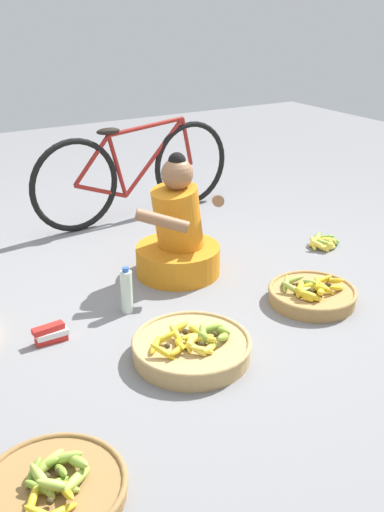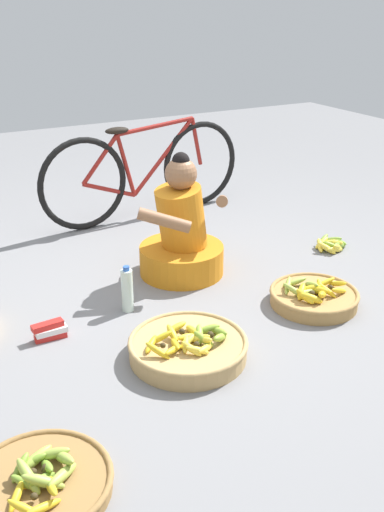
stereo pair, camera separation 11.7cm
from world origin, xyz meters
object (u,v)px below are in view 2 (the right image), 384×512
Objects in this scene: vendor_woman_front at (182,237)px; bicycle_leaning at (145,172)px; loose_bananas_front_right at (330,244)px; packet_carton_stack at (50,331)px; banana_basket_front_center at (39,483)px; water_bottle at (127,290)px; banana_basket_back_right at (314,296)px; banana_basket_back_left at (188,347)px.

vendor_woman_front is 1.09m from bicycle_leaning.
packet_carton_stack reaches higher than loose_bananas_front_right.
water_bottle is (0.78, 1.06, 0.08)m from banana_basket_front_center.
loose_bananas_front_right is at bearing 5.17° from water_bottle.
banana_basket_front_center is at bearing -159.96° from banana_basket_back_right.
loose_bananas_front_right is at bearing -55.09° from bicycle_leaning.
bicycle_leaning reaches higher than water_bottle.
banana_basket_back_right is 0.87× the size of banana_basket_back_left.
packet_carton_stack is at bearing 138.09° from banana_basket_back_left.
bicycle_leaning is 1.50m from loose_bananas_front_right.
vendor_woman_front reaches higher than banana_basket_back_right.
banana_basket_back_right reaches higher than packet_carton_stack.
vendor_woman_front is 0.87m from banana_basket_back_right.
vendor_woman_front reaches higher than banana_basket_back_left.
bicycle_leaning is 6.37× the size of loose_bananas_front_right.
vendor_woman_front is at bearing 122.29° from banana_basket_back_right.
banana_basket_back_left reaches higher than packet_carton_stack.
water_bottle is at bearing -118.09° from bicycle_leaning.
banana_basket_front_center is at bearing -121.86° from bicycle_leaning.
banana_basket_back_left is at bearing -82.61° from water_bottle.
vendor_woman_front is 1.47× the size of banana_basket_front_center.
banana_basket_back_left is (0.85, 0.50, 0.02)m from banana_basket_front_center.
banana_basket_front_center is 0.91× the size of banana_basket_back_left.
vendor_woman_front is 1.85m from banana_basket_front_center.
banana_basket_front_center is 1.03m from packet_carton_stack.
banana_basket_front_center reaches higher than loose_bananas_front_right.
loose_bananas_front_right is at bearing 6.42° from packet_carton_stack.
banana_basket_back_left reaches higher than loose_bananas_front_right.
banana_basket_back_left is 1.64m from loose_bananas_front_right.
vendor_woman_front is at bearing 21.35° from packet_carton_stack.
packet_carton_stack is (0.32, 0.98, 0.00)m from banana_basket_front_center.
banana_basket_back_right is at bearing 20.04° from banana_basket_front_center.
banana_basket_back_right is at bearing 8.52° from banana_basket_back_left.
banana_basket_back_left is 2.15× the size of loose_bananas_front_right.
banana_basket_back_right reaches higher than loose_bananas_front_right.
bicycle_leaning is 6.40× the size of water_bottle.
loose_bananas_front_right is at bearing 43.13° from banana_basket_back_right.
banana_basket_back_left is (-0.64, -1.91, -0.30)m from bicycle_leaning.
banana_basket_back_right is 1.87× the size of water_bottle.
banana_basket_back_left is at bearing -115.78° from vendor_woman_front.
vendor_woman_front reaches higher than water_bottle.
vendor_woman_front is 2.87× the size of loose_bananas_front_right.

